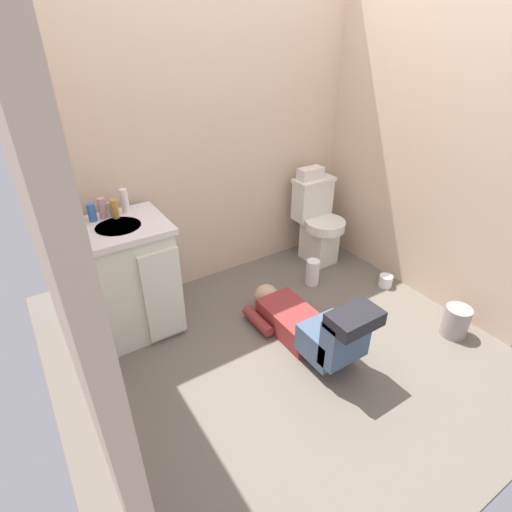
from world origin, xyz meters
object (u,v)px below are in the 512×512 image
(faucet, at_px, (110,210))
(soap_dispenser, at_px, (79,215))
(tissue_box, at_px, (311,174))
(trash_can, at_px, (456,321))
(bottle_blue, at_px, (92,212))
(toilet_paper_roll, at_px, (386,281))
(bottle_pink, at_px, (102,208))
(vanity_cabinet, at_px, (128,279))
(bottle_amber, at_px, (115,209))
(paper_towel_roll, at_px, (313,272))
(person_plumber, at_px, (309,325))
(toilet, at_px, (318,222))
(bottle_white, at_px, (125,201))

(faucet, bearing_deg, soap_dispenser, -173.99)
(tissue_box, relative_size, trash_can, 0.98)
(soap_dispenser, height_order, bottle_blue, soap_dispenser)
(tissue_box, xyz_separation_m, toilet_paper_roll, (0.24, -0.77, -0.75))
(tissue_box, distance_m, bottle_pink, 1.72)
(trash_can, bearing_deg, tissue_box, 97.02)
(vanity_cabinet, bearing_deg, bottle_amber, 78.29)
(trash_can, bearing_deg, paper_towel_roll, 112.74)
(bottle_blue, bearing_deg, person_plumber, -43.32)
(bottle_blue, xyz_separation_m, bottle_amber, (0.14, -0.03, 0.01))
(bottle_pink, distance_m, paper_towel_roll, 1.71)
(tissue_box, bearing_deg, soap_dispenser, -179.22)
(toilet, relative_size, faucet, 7.50)
(vanity_cabinet, relative_size, paper_towel_roll, 3.67)
(tissue_box, relative_size, bottle_white, 1.36)
(faucet, xyz_separation_m, bottle_amber, (0.03, -0.03, 0.01))
(vanity_cabinet, xyz_separation_m, bottle_white, (0.10, 0.16, 0.48))
(faucet, xyz_separation_m, soap_dispenser, (-0.19, -0.02, 0.02))
(bottle_pink, bearing_deg, bottle_amber, -30.31)
(trash_can, bearing_deg, soap_dispenser, 145.32)
(tissue_box, relative_size, paper_towel_roll, 0.98)
(bottle_blue, xyz_separation_m, bottle_pink, (0.07, 0.00, 0.01))
(bottle_pink, bearing_deg, soap_dispenser, -170.28)
(soap_dispenser, bearing_deg, toilet, -1.95)
(toilet_paper_roll, bearing_deg, toilet, 105.79)
(toilet, relative_size, paper_towel_roll, 3.36)
(tissue_box, distance_m, toilet_paper_roll, 1.10)
(tissue_box, bearing_deg, trash_can, -82.98)
(soap_dispenser, bearing_deg, trash_can, -34.68)
(bottle_blue, relative_size, toilet_paper_roll, 1.05)
(vanity_cabinet, xyz_separation_m, person_plumber, (0.92, -0.82, -0.24))
(vanity_cabinet, distance_m, toilet_paper_roll, 2.05)
(toilet, xyz_separation_m, trash_can, (0.13, -1.35, -0.26))
(bottle_amber, bearing_deg, toilet_paper_roll, -21.17)
(toilet, xyz_separation_m, paper_towel_roll, (-0.30, -0.32, -0.26))
(vanity_cabinet, relative_size, person_plumber, 0.77)
(person_plumber, bearing_deg, toilet, 47.63)
(bottle_pink, relative_size, bottle_white, 0.85)
(bottle_amber, bearing_deg, trash_can, -37.47)
(soap_dispenser, bearing_deg, bottle_pink, 9.72)
(vanity_cabinet, bearing_deg, bottle_blue, 127.27)
(bottle_blue, xyz_separation_m, paper_towel_roll, (1.53, -0.41, -0.77))
(tissue_box, bearing_deg, person_plumber, -127.99)
(paper_towel_roll, bearing_deg, bottle_white, 162.23)
(bottle_white, relative_size, toilet_paper_roll, 1.47)
(toilet, bearing_deg, tissue_box, 116.43)
(tissue_box, distance_m, bottle_white, 1.58)
(faucet, relative_size, person_plumber, 0.09)
(person_plumber, relative_size, trash_can, 4.73)
(faucet, relative_size, toilet_paper_roll, 0.91)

